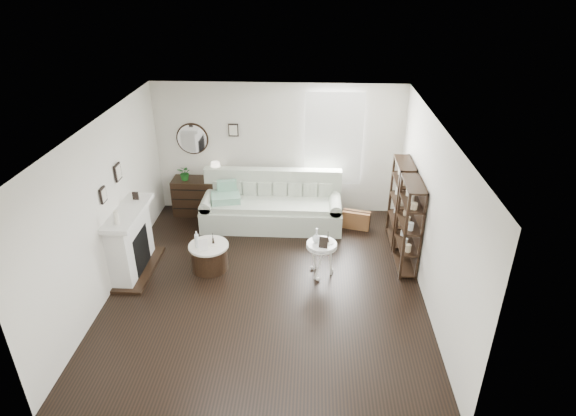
# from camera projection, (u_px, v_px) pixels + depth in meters

# --- Properties ---
(room) EXTENTS (5.50, 5.50, 5.50)m
(room) POSITION_uv_depth(u_px,v_px,m) (315.00, 139.00, 9.58)
(room) COLOR black
(room) RESTS_ON ground
(fireplace) EXTENTS (0.50, 1.40, 1.84)m
(fireplace) POSITION_uv_depth(u_px,v_px,m) (131.00, 243.00, 8.07)
(fireplace) COLOR silver
(fireplace) RESTS_ON ground
(shelf_unit_far) EXTENTS (0.30, 0.80, 1.60)m
(shelf_unit_far) POSITION_uv_depth(u_px,v_px,m) (400.00, 202.00, 8.84)
(shelf_unit_far) COLOR black
(shelf_unit_far) RESTS_ON ground
(shelf_unit_near) EXTENTS (0.30, 0.80, 1.60)m
(shelf_unit_near) POSITION_uv_depth(u_px,v_px,m) (409.00, 226.00, 8.05)
(shelf_unit_near) COLOR black
(shelf_unit_near) RESTS_ON ground
(sofa) EXTENTS (2.76, 0.95, 1.07)m
(sofa) POSITION_uv_depth(u_px,v_px,m) (272.00, 208.00, 9.64)
(sofa) COLOR #AEBBA7
(sofa) RESTS_ON ground
(quilt) EXTENTS (0.64, 0.56, 0.14)m
(quilt) POSITION_uv_depth(u_px,v_px,m) (226.00, 198.00, 9.43)
(quilt) COLOR #289563
(quilt) RESTS_ON sofa
(suitcase) EXTENTS (0.57, 0.31, 0.36)m
(suitcase) POSITION_uv_depth(u_px,v_px,m) (356.00, 220.00, 9.54)
(suitcase) COLOR brown
(suitcase) RESTS_ON ground
(dresser) EXTENTS (1.15, 0.50, 0.77)m
(dresser) POSITION_uv_depth(u_px,v_px,m) (202.00, 196.00, 10.04)
(dresser) COLOR black
(dresser) RESTS_ON ground
(table_lamp) EXTENTS (0.32, 0.32, 0.39)m
(table_lamp) POSITION_uv_depth(u_px,v_px,m) (216.00, 171.00, 9.76)
(table_lamp) COLOR white
(table_lamp) RESTS_ON dresser
(potted_plant) EXTENTS (0.34, 0.31, 0.31)m
(potted_plant) POSITION_uv_depth(u_px,v_px,m) (185.00, 173.00, 9.76)
(potted_plant) COLOR #19591B
(potted_plant) RESTS_ON dresser
(drum_table) EXTENTS (0.68, 0.68, 0.47)m
(drum_table) POSITION_uv_depth(u_px,v_px,m) (209.00, 256.00, 8.25)
(drum_table) COLOR black
(drum_table) RESTS_ON ground
(pedestal_table) EXTENTS (0.51, 0.51, 0.62)m
(pedestal_table) POSITION_uv_depth(u_px,v_px,m) (322.00, 246.00, 7.95)
(pedestal_table) COLOR white
(pedestal_table) RESTS_ON ground
(eiffel_drum) EXTENTS (0.13, 0.13, 0.18)m
(eiffel_drum) POSITION_uv_depth(u_px,v_px,m) (213.00, 239.00, 8.14)
(eiffel_drum) COLOR black
(eiffel_drum) RESTS_ON drum_table
(bottle_drum) EXTENTS (0.07, 0.07, 0.30)m
(bottle_drum) POSITION_uv_depth(u_px,v_px,m) (197.00, 239.00, 8.02)
(bottle_drum) COLOR silver
(bottle_drum) RESTS_ON drum_table
(card_frame_drum) EXTENTS (0.16, 0.10, 0.20)m
(card_frame_drum) POSITION_uv_depth(u_px,v_px,m) (203.00, 245.00, 7.95)
(card_frame_drum) COLOR white
(card_frame_drum) RESTS_ON drum_table
(eiffel_ped) EXTENTS (0.12, 0.12, 0.18)m
(eiffel_ped) POSITION_uv_depth(u_px,v_px,m) (328.00, 238.00, 7.91)
(eiffel_ped) COLOR black
(eiffel_ped) RESTS_ON pedestal_table
(flask_ped) EXTENTS (0.14, 0.14, 0.26)m
(flask_ped) POSITION_uv_depth(u_px,v_px,m) (317.00, 236.00, 7.89)
(flask_ped) COLOR silver
(flask_ped) RESTS_ON pedestal_table
(card_frame_ped) EXTENTS (0.15, 0.08, 0.19)m
(card_frame_ped) POSITION_uv_depth(u_px,v_px,m) (323.00, 243.00, 7.76)
(card_frame_ped) COLOR black
(card_frame_ped) RESTS_ON pedestal_table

